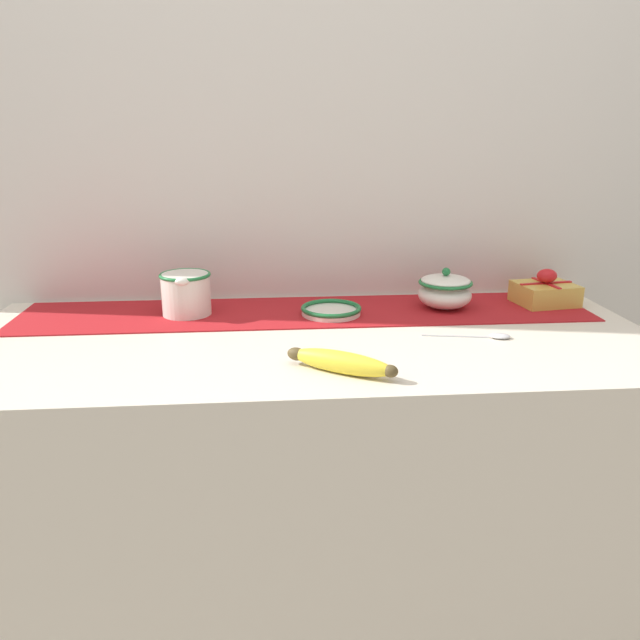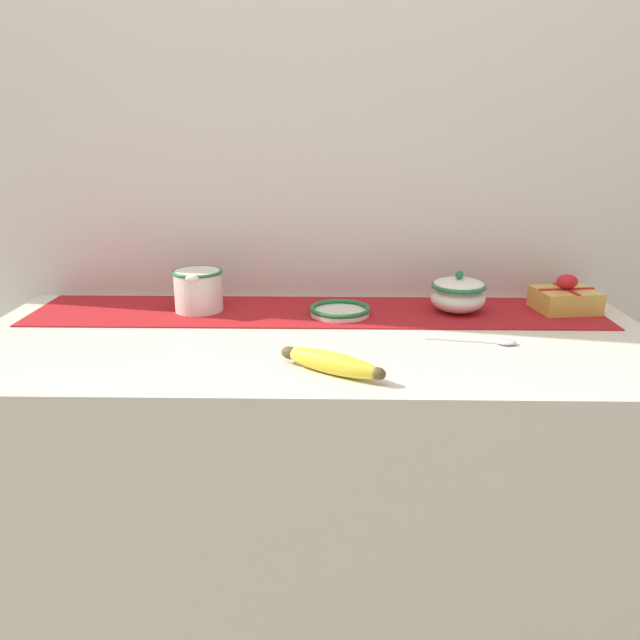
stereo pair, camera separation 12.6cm
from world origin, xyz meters
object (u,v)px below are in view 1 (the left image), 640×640
small_dish (331,310)px  spoon (494,336)px  cream_pitcher (186,292)px  gift_box (545,292)px  sugar_bowl (445,291)px  banana (341,362)px

small_dish → spoon: bearing=-30.8°
cream_pitcher → gift_box: (0.88, 0.02, -0.02)m
sugar_bowl → small_dish: 0.28m
cream_pitcher → small_dish: size_ratio=0.97×
banana → gift_box: 0.69m
banana → spoon: (0.34, 0.17, -0.02)m
small_dish → spoon: (0.33, -0.19, -0.01)m
small_dish → sugar_bowl: bearing=6.2°
spoon → sugar_bowl: bearing=111.9°
cream_pitcher → spoon: bearing=-18.8°
sugar_bowl → banana: bearing=-127.5°
sugar_bowl → banana: size_ratio=0.66×
cream_pitcher → gift_box: 0.88m
sugar_bowl → banana: 0.49m
small_dish → cream_pitcher: bearing=174.7°
banana → sugar_bowl: bearing=52.5°
cream_pitcher → spoon: cream_pitcher is taller
sugar_bowl → gift_box: (0.26, 0.02, -0.01)m
cream_pitcher → sugar_bowl: 0.62m
sugar_bowl → gift_box: 0.26m
spoon → gift_box: bearing=58.9°
small_dish → banana: (-0.02, -0.36, 0.01)m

